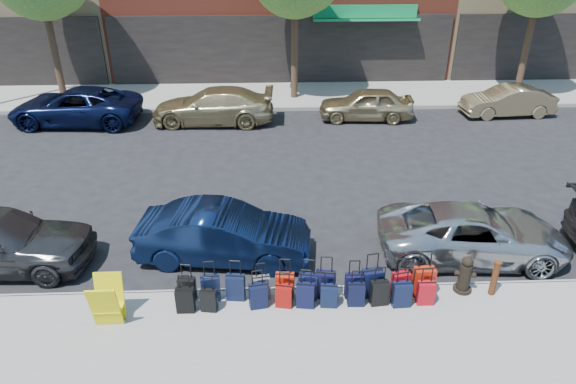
{
  "coord_description": "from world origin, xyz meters",
  "views": [
    {
      "loc": [
        -0.73,
        -13.56,
        7.38
      ],
      "look_at": [
        -0.24,
        -1.5,
        0.98
      ],
      "focal_mm": 32.0,
      "sensor_mm": 36.0,
      "label": 1
    }
  ],
  "objects_px": {
    "car_far_3": "(508,101)",
    "fire_hydrant": "(465,275)",
    "car_near_1": "(224,234)",
    "display_rack": "(107,302)",
    "suitcase_front_5": "(308,286)",
    "car_far_0": "(75,106)",
    "bollard": "(495,278)",
    "car_far_2": "(366,104)",
    "car_near_2": "(473,233)",
    "car_far_1": "(213,106)"
  },
  "relations": [
    {
      "from": "suitcase_front_5",
      "to": "car_far_3",
      "type": "bearing_deg",
      "value": 61.8
    },
    {
      "from": "bollard",
      "to": "car_near_1",
      "type": "height_order",
      "value": "car_near_1"
    },
    {
      "from": "bollard",
      "to": "display_rack",
      "type": "distance_m",
      "value": 8.1
    },
    {
      "from": "bollard",
      "to": "suitcase_front_5",
      "type": "bearing_deg",
      "value": 179.54
    },
    {
      "from": "car_far_1",
      "to": "suitcase_front_5",
      "type": "bearing_deg",
      "value": 17.33
    },
    {
      "from": "car_far_0",
      "to": "suitcase_front_5",
      "type": "bearing_deg",
      "value": 39.91
    },
    {
      "from": "car_near_1",
      "to": "bollard",
      "type": "bearing_deg",
      "value": -100.51
    },
    {
      "from": "car_far_2",
      "to": "fire_hydrant",
      "type": "bearing_deg",
      "value": 4.15
    },
    {
      "from": "car_near_1",
      "to": "display_rack",
      "type": "bearing_deg",
      "value": 144.03
    },
    {
      "from": "display_rack",
      "to": "car_far_0",
      "type": "xyz_separation_m",
      "value": [
        -4.53,
        12.18,
        0.07
      ]
    },
    {
      "from": "car_near_1",
      "to": "car_far_1",
      "type": "distance_m",
      "value": 9.73
    },
    {
      "from": "bollard",
      "to": "car_near_1",
      "type": "bearing_deg",
      "value": 163.05
    },
    {
      "from": "display_rack",
      "to": "suitcase_front_5",
      "type": "bearing_deg",
      "value": 7.67
    },
    {
      "from": "display_rack",
      "to": "car_far_2",
      "type": "height_order",
      "value": "car_far_2"
    },
    {
      "from": "car_far_3",
      "to": "fire_hydrant",
      "type": "bearing_deg",
      "value": -30.12
    },
    {
      "from": "suitcase_front_5",
      "to": "car_far_1",
      "type": "height_order",
      "value": "car_far_1"
    },
    {
      "from": "suitcase_front_5",
      "to": "car_far_0",
      "type": "height_order",
      "value": "car_far_0"
    },
    {
      "from": "suitcase_front_5",
      "to": "car_far_0",
      "type": "xyz_separation_m",
      "value": [
        -8.59,
        11.6,
        0.27
      ]
    },
    {
      "from": "suitcase_front_5",
      "to": "fire_hydrant",
      "type": "xyz_separation_m",
      "value": [
        3.43,
        0.11,
        0.11
      ]
    },
    {
      "from": "bollard",
      "to": "car_near_1",
      "type": "relative_size",
      "value": 0.2
    },
    {
      "from": "car_far_3",
      "to": "car_far_1",
      "type": "bearing_deg",
      "value": -91.43
    },
    {
      "from": "car_near_1",
      "to": "car_near_2",
      "type": "distance_m",
      "value": 6.07
    },
    {
      "from": "bollard",
      "to": "car_near_1",
      "type": "distance_m",
      "value": 6.21
    },
    {
      "from": "suitcase_front_5",
      "to": "fire_hydrant",
      "type": "relative_size",
      "value": 1.09
    },
    {
      "from": "car_far_0",
      "to": "car_far_1",
      "type": "distance_m",
      "value": 5.58
    },
    {
      "from": "car_far_2",
      "to": "car_far_3",
      "type": "distance_m",
      "value": 6.08
    },
    {
      "from": "bollard",
      "to": "car_near_2",
      "type": "xyz_separation_m",
      "value": [
        0.14,
        1.71,
        0.05
      ]
    },
    {
      "from": "bollard",
      "to": "car_far_0",
      "type": "distance_m",
      "value": 17.16
    },
    {
      "from": "fire_hydrant",
      "to": "car_far_3",
      "type": "relative_size",
      "value": 0.23
    },
    {
      "from": "suitcase_front_5",
      "to": "car_near_1",
      "type": "relative_size",
      "value": 0.23
    },
    {
      "from": "car_far_0",
      "to": "car_far_2",
      "type": "bearing_deg",
      "value": 93.42
    },
    {
      "from": "car_near_1",
      "to": "car_far_0",
      "type": "xyz_separation_m",
      "value": [
        -6.68,
        9.82,
        0.04
      ]
    },
    {
      "from": "car_far_1",
      "to": "car_near_1",
      "type": "bearing_deg",
      "value": 9.08
    },
    {
      "from": "car_far_0",
      "to": "car_far_2",
      "type": "xyz_separation_m",
      "value": [
        11.88,
        0.01,
        -0.06
      ]
    },
    {
      "from": "bollard",
      "to": "display_rack",
      "type": "height_order",
      "value": "display_rack"
    },
    {
      "from": "bollard",
      "to": "car_far_0",
      "type": "bearing_deg",
      "value": 137.33
    },
    {
      "from": "car_far_0",
      "to": "car_far_3",
      "type": "relative_size",
      "value": 1.36
    },
    {
      "from": "car_far_1",
      "to": "car_far_2",
      "type": "xyz_separation_m",
      "value": [
        6.31,
        0.17,
        -0.06
      ]
    },
    {
      "from": "car_near_2",
      "to": "display_rack",
      "type": "bearing_deg",
      "value": 109.13
    },
    {
      "from": "suitcase_front_5",
      "to": "car_far_0",
      "type": "bearing_deg",
      "value": 136.68
    },
    {
      "from": "car_far_1",
      "to": "car_far_2",
      "type": "bearing_deg",
      "value": 94.09
    },
    {
      "from": "fire_hydrant",
      "to": "car_far_2",
      "type": "relative_size",
      "value": 0.23
    },
    {
      "from": "car_near_1",
      "to": "car_far_3",
      "type": "height_order",
      "value": "car_near_1"
    },
    {
      "from": "suitcase_front_5",
      "to": "bollard",
      "type": "height_order",
      "value": "suitcase_front_5"
    },
    {
      "from": "display_rack",
      "to": "car_near_2",
      "type": "relative_size",
      "value": 0.22
    },
    {
      "from": "suitcase_front_5",
      "to": "fire_hydrant",
      "type": "bearing_deg",
      "value": 12.01
    },
    {
      "from": "fire_hydrant",
      "to": "car_far_3",
      "type": "xyz_separation_m",
      "value": [
        5.94,
        11.73,
        0.07
      ]
    },
    {
      "from": "fire_hydrant",
      "to": "display_rack",
      "type": "height_order",
      "value": "display_rack"
    },
    {
      "from": "car_far_0",
      "to": "fire_hydrant",
      "type": "bearing_deg",
      "value": 49.67
    },
    {
      "from": "fire_hydrant",
      "to": "car_far_2",
      "type": "height_order",
      "value": "car_far_2"
    }
  ]
}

